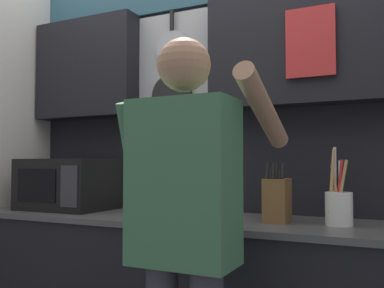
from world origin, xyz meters
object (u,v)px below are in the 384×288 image
(knife_block, at_px, (277,199))
(person, at_px, (185,218))
(microwave, at_px, (68,184))
(utensil_crock, at_px, (339,206))

(knife_block, distance_m, person, 0.66)
(microwave, height_order, person, person)
(utensil_crock, xyz_separation_m, person, (-0.46, -0.63, -0.01))
(microwave, relative_size, knife_block, 1.86)
(microwave, bearing_deg, person, -29.33)
(microwave, height_order, knife_block, microwave)
(microwave, bearing_deg, utensil_crock, 0.05)
(knife_block, bearing_deg, person, -105.66)
(utensil_crock, bearing_deg, microwave, -179.95)
(person, bearing_deg, utensil_crock, 54.01)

